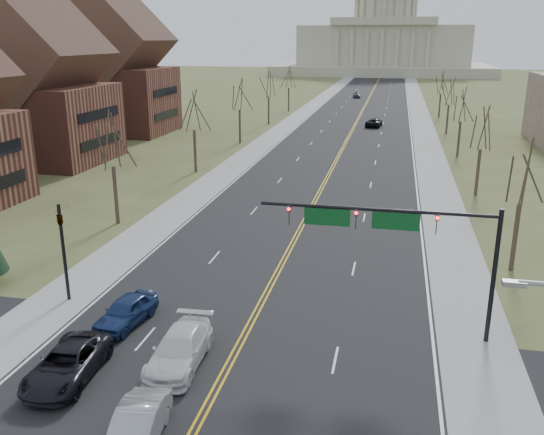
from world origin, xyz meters
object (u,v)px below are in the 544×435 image
at_px(car_sb_outer_lead, 67,364).
at_px(car_far_nb, 374,122).
at_px(car_sb_outer_second, 126,311).
at_px(car_far_sb, 357,95).
at_px(signal_mast, 394,230).
at_px(car_sb_inner_lead, 136,429).
at_px(car_sb_inner_second, 179,349).
at_px(signal_left, 63,242).

distance_m(car_sb_outer_lead, car_far_nb, 84.03).
distance_m(car_sb_outer_second, car_far_sb, 129.57).
bearing_deg(car_sb_outer_second, signal_mast, 16.60).
bearing_deg(car_sb_outer_lead, car_far_nb, 78.75).
bearing_deg(car_far_nb, car_sb_inner_lead, 91.67).
distance_m(car_sb_inner_second, car_sb_outer_second, 5.43).
xyz_separation_m(signal_mast, signal_left, (-18.95, 0.00, -2.05)).
relative_size(car_sb_inner_lead, car_far_sb, 1.00).
relative_size(signal_mast, signal_left, 2.02).
height_order(signal_left, car_sb_inner_second, signal_left).
xyz_separation_m(car_sb_outer_lead, car_sb_outer_second, (0.28, 5.50, 0.01)).
relative_size(signal_left, car_far_nb, 1.09).
xyz_separation_m(car_sb_outer_lead, car_far_nb, (10.40, 83.38, 0.01)).
bearing_deg(car_sb_inner_lead, signal_mast, 44.03).
bearing_deg(car_sb_inner_second, car_far_nb, 83.55).
bearing_deg(car_sb_outer_second, car_sb_outer_lead, -85.14).
xyz_separation_m(signal_left, car_sb_outer_second, (4.83, -2.19, -2.93)).
distance_m(car_sb_outer_lead, car_sb_inner_second, 5.15).
xyz_separation_m(signal_mast, car_sb_inner_lead, (-9.28, -11.34, -4.98)).
height_order(car_sb_inner_lead, car_sb_outer_lead, car_sb_inner_lead).
bearing_deg(signal_left, car_sb_outer_second, -24.40).
relative_size(car_sb_inner_second, car_far_nb, 1.01).
relative_size(signal_left, car_sb_outer_lead, 1.10).
bearing_deg(car_sb_inner_second, signal_left, 146.96).
xyz_separation_m(car_sb_outer_lead, car_far_sb, (3.64, 135.02, 0.04)).
xyz_separation_m(car_far_nb, car_far_sb, (-6.76, 51.64, 0.03)).
relative_size(car_sb_inner_lead, car_sb_outer_second, 1.03).
bearing_deg(car_sb_outer_second, car_far_nb, 90.39).
height_order(signal_left, car_sb_outer_second, signal_left).
bearing_deg(car_sb_inner_second, car_far_sb, 88.04).
height_order(signal_mast, signal_left, signal_mast).
xyz_separation_m(signal_left, car_sb_inner_second, (9.18, -5.44, -2.89)).
bearing_deg(car_far_sb, car_sb_inner_lead, -95.29).
xyz_separation_m(car_sb_inner_second, car_far_sb, (-0.99, 132.77, -0.01)).
relative_size(signal_left, car_sb_inner_lead, 1.28).
bearing_deg(car_sb_outer_lead, car_sb_inner_lead, -39.68).
xyz_separation_m(car_sb_inner_lead, car_far_sb, (-1.47, 138.68, 0.03)).
distance_m(car_sb_inner_lead, car_sb_outer_second, 10.35).
bearing_deg(car_sb_inner_lead, car_far_sb, 83.94).
distance_m(car_sb_inner_lead, car_far_sb, 138.68).
xyz_separation_m(car_sb_inner_lead, car_sb_outer_second, (-4.83, 9.15, 0.00)).
height_order(car_sb_outer_lead, car_sb_outer_second, car_sb_outer_second).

